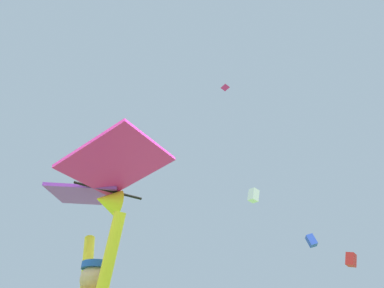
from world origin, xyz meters
TOP-DOWN VIEW (x-y plane):
  - held_stunt_kite at (-0.02, 0.13)m, footprint 1.59×1.07m
  - distant_kite_white_high_left at (-11.25, 24.67)m, footprint 1.09×1.07m
  - distant_kite_blue_low_left at (-9.40, 32.86)m, footprint 1.33×1.04m
  - distant_kite_red_high_right at (-6.18, 33.48)m, footprint 1.09×0.98m
  - distant_kite_magenta_mid_left at (-8.10, 15.75)m, footprint 0.79×0.79m

SIDE VIEW (x-z plane):
  - held_stunt_kite at x=-0.02m, z-range 2.06..2.45m
  - distant_kite_red_high_right at x=-6.18m, z-range 8.52..9.99m
  - distant_kite_blue_low_left at x=-9.40m, z-range 10.88..12.30m
  - distant_kite_white_high_left at x=-11.25m, z-range 13.64..15.02m
  - distant_kite_magenta_mid_left at x=-8.10m, z-range 19.87..20.05m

